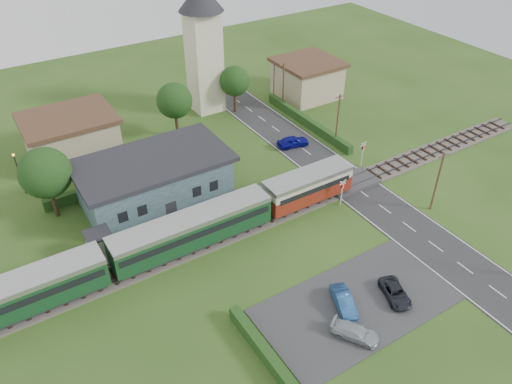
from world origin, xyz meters
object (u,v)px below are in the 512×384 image
station_building (155,180)px  train (161,241)px  pedestrian_near (225,206)px  car_park_blue (344,301)px  pedestrian_far (142,235)px  crossing_signal_near (342,189)px  equipment_hut (100,244)px  car_park_dark (395,293)px  house_west (71,136)px  church_tower (203,39)px  car_park_silver (355,332)px  crossing_signal_far (363,151)px  house_east (307,78)px  car_on_road (293,141)px

station_building → train: 9.54m
pedestrian_near → car_park_blue: bearing=90.4°
station_building → pedestrian_far: size_ratio=10.25×
crossing_signal_near → equipment_hut: bearing=167.1°
equipment_hut → car_park_dark: (19.83, -18.35, -1.14)m
equipment_hut → house_west: house_west is taller
church_tower → car_park_silver: size_ratio=4.57×
station_building → crossing_signal_far: (23.60, -6.60, -0.55)m
crossing_signal_far → car_park_dark: 21.18m
equipment_hut → car_park_blue: size_ratio=0.67×
house_east → car_park_blue: (-22.64, -35.59, -2.09)m
equipment_hut → train: 5.83m
train → pedestrian_far: train is taller
house_west → equipment_hut: bearing=-98.6°
crossing_signal_far → pedestrian_near: size_ratio=1.76×
equipment_hut → house_east: (38.00, 18.80, 1.05)m
car_park_dark → pedestrian_near: (-6.84, 17.68, 0.77)m
house_west → car_on_road: (24.29, -12.50, -2.05)m
crossing_signal_far → car_on_road: size_ratio=0.81×
church_tower → pedestrian_near: church_tower is taller
train → house_east: 39.79m
pedestrian_near → station_building: bearing=-60.3°
train → house_east: (33.14, 22.00, 0.62)m
train → crossing_signal_near: size_ratio=13.18×
church_tower → house_east: bearing=-14.9°
car_park_dark → pedestrian_far: 24.09m
train → church_tower: size_ratio=2.45×
train → pedestrian_near: size_ratio=23.23×
station_building → house_east: bearing=23.4°
house_west → car_park_dark: (16.83, -38.15, -2.18)m
pedestrian_far → car_park_silver: bearing=-128.0°
car_park_dark → crossing_signal_near: bearing=89.7°
train → church_tower: (18.14, 26.00, 8.05)m
car_on_road → pedestrian_far: (-23.34, -7.55, 0.49)m
equipment_hut → pedestrian_near: equipment_hut is taller
station_building → crossing_signal_far: station_building is taller
crossing_signal_near → pedestrian_near: 12.45m
pedestrian_far → crossing_signal_far: bearing=-66.7°
equipment_hut → car_on_road: size_ratio=0.63×
house_west → car_on_road: size_ratio=2.67×
car_on_road → car_park_blue: size_ratio=1.06×
car_on_road → pedestrian_far: 24.53m
crossing_signal_far → crossing_signal_near: bearing=-146.3°
crossing_signal_far → car_park_silver: crossing_signal_far is taller
pedestrian_far → station_building: bearing=-9.4°
station_building → house_west: size_ratio=1.48×
house_east → station_building: bearing=-156.6°
crossing_signal_far → car_park_blue: (-16.24, -15.99, -1.43)m
car_park_blue → train: bearing=147.9°
house_east → house_west: bearing=178.4°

